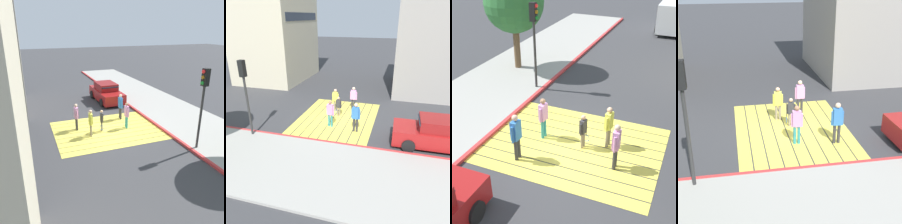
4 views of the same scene
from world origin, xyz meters
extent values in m
plane|color=#38383A|center=(0.00, 0.00, 0.00)|extent=(120.00, 120.00, 0.00)
cube|color=#EAD64C|center=(0.00, -2.20, 0.01)|extent=(6.40, 0.50, 0.01)
cube|color=#EAD64C|center=(0.00, -1.65, 0.01)|extent=(6.40, 0.50, 0.01)
cube|color=#EAD64C|center=(0.00, -1.10, 0.01)|extent=(6.40, 0.50, 0.01)
cube|color=#EAD64C|center=(0.00, -0.55, 0.01)|extent=(6.40, 0.50, 0.01)
cube|color=#EAD64C|center=(0.00, 0.00, 0.01)|extent=(6.40, 0.50, 0.01)
cube|color=#EAD64C|center=(0.00, 0.55, 0.01)|extent=(6.40, 0.50, 0.01)
cube|color=#EAD64C|center=(0.00, 1.10, 0.01)|extent=(6.40, 0.50, 0.01)
cube|color=#EAD64C|center=(0.00, 1.65, 0.01)|extent=(6.40, 0.50, 0.01)
cube|color=#EAD64C|center=(0.00, 2.20, 0.01)|extent=(6.40, 0.50, 0.01)
cube|color=#9E9B93|center=(-5.60, 0.00, 0.06)|extent=(4.80, 40.00, 0.12)
cube|color=#BC3333|center=(-3.25, 0.00, 0.07)|extent=(0.16, 40.00, 0.13)
cylinder|color=black|center=(-1.14, -4.47, 0.33)|extent=(0.23, 0.66, 0.66)
cube|color=silver|center=(1.39, 17.89, 1.30)|extent=(2.11, 5.20, 2.10)
cube|color=#19232D|center=(1.39, 15.33, 1.67)|extent=(1.89, 0.06, 0.70)
cylinder|color=black|center=(0.34, 16.28, 0.40)|extent=(0.26, 0.80, 0.80)
cylinder|color=black|center=(0.34, 19.50, 0.40)|extent=(0.26, 0.80, 0.80)
cylinder|color=#2D2D2D|center=(-3.60, 3.92, 1.70)|extent=(0.12, 0.12, 3.40)
cube|color=black|center=(-3.60, 3.92, 3.82)|extent=(0.28, 0.28, 0.84)
sphere|color=#FF2323|center=(-3.44, 3.92, 4.10)|extent=(0.18, 0.18, 0.18)
sphere|color=#956310|center=(-3.44, 3.92, 3.83)|extent=(0.18, 0.18, 0.18)
sphere|color=#188429|center=(-3.44, 3.92, 3.56)|extent=(0.18, 0.18, 0.18)
cylinder|color=brown|center=(-5.82, 5.94, 1.30)|extent=(0.36, 0.36, 2.60)
sphere|color=#2D6B33|center=(-5.82, 5.94, 3.72)|extent=(3.20, 3.20, 3.20)
sphere|color=#2D6B33|center=(-5.22, 5.64, 3.32)|extent=(1.92, 1.92, 1.92)
cylinder|color=teal|center=(-1.28, 0.14, 0.39)|extent=(0.12, 0.12, 0.79)
cylinder|color=teal|center=(-1.29, -0.03, 0.39)|extent=(0.12, 0.12, 0.79)
cube|color=#D18CC6|center=(-1.29, 0.05, 1.12)|extent=(0.25, 0.36, 0.66)
sphere|color=#9E7051|center=(-1.29, 0.05, 1.57)|extent=(0.20, 0.20, 0.20)
cylinder|color=#D18CC6|center=(-1.27, 0.25, 1.05)|extent=(0.09, 0.09, 0.56)
cylinder|color=#D18CC6|center=(-1.31, -0.15, 1.05)|extent=(0.09, 0.09, 0.56)
cylinder|color=#333338|center=(1.74, -0.62, 0.40)|extent=(0.12, 0.12, 0.80)
cylinder|color=#333338|center=(1.74, -0.80, 0.40)|extent=(0.12, 0.12, 0.80)
cube|color=#D18CC6|center=(1.74, -0.71, 1.14)|extent=(0.22, 0.35, 0.67)
sphere|color=beige|center=(1.74, -0.71, 1.59)|extent=(0.21, 0.21, 0.21)
cylinder|color=#D18CC6|center=(1.74, -0.51, 1.07)|extent=(0.09, 0.09, 0.57)
cylinder|color=#D18CC6|center=(1.74, -0.92, 1.07)|extent=(0.09, 0.09, 0.57)
cylinder|color=#333338|center=(-1.51, -1.45, 0.42)|extent=(0.13, 0.13, 0.83)
cylinder|color=#333338|center=(-1.52, -1.64, 0.42)|extent=(0.13, 0.13, 0.83)
cube|color=#3372BF|center=(-1.52, -1.54, 1.18)|extent=(0.25, 0.38, 0.70)
sphere|color=beige|center=(-1.52, -1.54, 1.66)|extent=(0.22, 0.22, 0.22)
cylinder|color=#3372BF|center=(-1.51, -1.33, 1.11)|extent=(0.09, 0.09, 0.59)
cylinder|color=#3372BF|center=(-1.53, -1.76, 1.11)|extent=(0.09, 0.09, 0.59)
cylinder|color=gray|center=(1.17, 0.54, 0.38)|extent=(0.11, 0.11, 0.77)
cylinder|color=gray|center=(1.14, 0.37, 0.38)|extent=(0.11, 0.11, 0.77)
cube|color=#D8D84C|center=(1.15, 0.45, 1.09)|extent=(0.25, 0.36, 0.64)
sphere|color=tan|center=(1.15, 0.45, 1.52)|extent=(0.20, 0.20, 0.20)
cylinder|color=#D8D84C|center=(1.18, 0.65, 1.02)|extent=(0.08, 0.08, 0.54)
cylinder|color=#D8D84C|center=(1.13, 0.26, 1.02)|extent=(0.08, 0.08, 0.54)
cylinder|color=gray|center=(0.35, 0.06, 0.32)|extent=(0.10, 0.10, 0.64)
cylinder|color=gray|center=(0.33, -0.08, 0.32)|extent=(0.10, 0.10, 0.64)
cube|color=#333338|center=(0.34, -0.01, 0.91)|extent=(0.22, 0.31, 0.54)
sphere|color=tan|center=(0.34, -0.01, 1.28)|extent=(0.17, 0.17, 0.17)
cylinder|color=#333338|center=(0.37, 0.16, 0.86)|extent=(0.07, 0.07, 0.46)
cylinder|color=#333338|center=(0.31, -0.18, 0.86)|extent=(0.07, 0.07, 0.46)
cylinder|color=black|center=(0.40, 0.18, 0.56)|extent=(0.03, 0.03, 0.28)
torus|color=blue|center=(0.40, 0.18, 0.31)|extent=(0.28, 0.07, 0.28)
camera|label=1|loc=(4.45, 12.82, 6.10)|focal=38.27mm
camera|label=2|loc=(-13.23, -3.83, 6.26)|focal=36.66mm
camera|label=3|loc=(3.67, -9.57, 7.11)|focal=53.07mm
camera|label=4|loc=(-13.12, 2.50, 6.58)|focal=53.83mm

